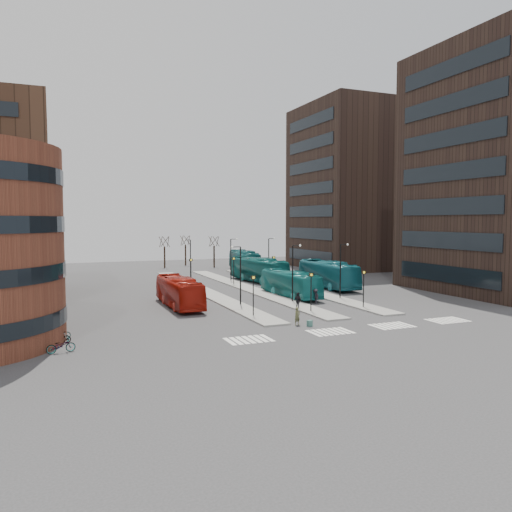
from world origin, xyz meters
name	(u,v)px	position (x,y,z in m)	size (l,w,h in m)	color
ground	(371,342)	(0.00, 0.00, 0.00)	(160.00, 160.00, 0.00)	#303032
island_left	(203,290)	(-4.00, 30.00, 0.07)	(2.50, 45.00, 0.15)	gray
island_mid	(247,288)	(2.00, 30.00, 0.07)	(2.50, 45.00, 0.15)	gray
island_right	(289,286)	(8.00, 30.00, 0.07)	(2.50, 45.00, 0.15)	gray
suitcase	(310,323)	(-1.56, 6.42, 0.25)	(0.41, 0.32, 0.51)	navy
red_bus	(179,292)	(-9.37, 20.07, 1.53)	(2.57, 11.00, 3.06)	#A2170C
teal_bus_a	(290,284)	(4.23, 21.85, 1.50)	(2.53, 10.79, 3.01)	#167070
teal_bus_b	(258,270)	(6.08, 35.95, 1.76)	(2.96, 12.67, 3.53)	#125D5C
teal_bus_c	(328,274)	(12.40, 27.13, 1.77)	(2.97, 12.69, 3.53)	#15606D
teal_bus_d	(244,261)	(9.55, 50.73, 1.82)	(3.06, 13.07, 3.64)	#12595D
traveller	(297,316)	(-2.31, 7.23, 0.77)	(0.56, 0.37, 1.54)	#4F5030
commuter_a	(199,298)	(-7.31, 19.75, 0.80)	(0.78, 0.61, 1.61)	black
commuter_b	(298,301)	(1.23, 13.99, 0.84)	(0.99, 0.41, 1.69)	black
commuter_c	(316,296)	(4.49, 16.27, 0.79)	(1.02, 0.59, 1.58)	black
bicycle_near	(61,346)	(-21.00, 5.36, 0.49)	(0.65, 1.86, 0.98)	gray
bicycle_mid	(60,337)	(-21.00, 8.11, 0.44)	(0.41, 1.47, 0.88)	gray
bicycle_far	(60,334)	(-21.00, 9.48, 0.40)	(0.53, 1.53, 0.80)	gray
crosswalk_stripes	(360,329)	(1.75, 4.00, 0.01)	(22.35, 2.40, 0.01)	silver
tower_near	(511,171)	(31.98, 16.00, 15.00)	(20.12, 20.00, 30.00)	black
tower_far	(357,188)	(31.98, 50.00, 15.00)	(20.12, 20.00, 30.00)	black
sign_poles	(266,276)	(1.60, 23.00, 2.41)	(12.45, 22.12, 3.65)	black
lamp_posts	(257,262)	(2.64, 28.00, 3.58)	(14.04, 20.24, 6.12)	black
bare_trees	(188,253)	(2.67, 62.67, 2.72)	(10.97, 8.14, 5.90)	black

